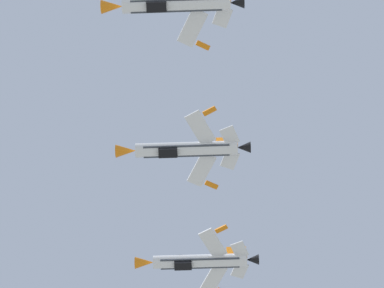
{
  "coord_description": "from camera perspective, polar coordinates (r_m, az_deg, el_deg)",
  "views": [
    {
      "loc": [
        1.85,
        1.05,
        1.64
      ],
      "look_at": [
        -24.39,
        37.84,
        85.25
      ],
      "focal_mm": 74.56,
      "sensor_mm": 36.0,
      "label": 1
    }
  ],
  "objects": [
    {
      "name": "fighter_jet_left_wing",
      "position": [
        93.73,
        -0.57,
        -0.37
      ],
      "size": [
        14.06,
        11.57,
        4.38
      ],
      "rotation": [
        0.0,
        0.1,
        2.16
      ],
      "color": "white"
    },
    {
      "name": "fighter_jet_lead",
      "position": [
        89.71,
        -1.32,
        9.94
      ],
      "size": [
        14.06,
        11.56,
        4.39
      ],
      "rotation": [
        0.0,
        0.13,
        2.16
      ],
      "color": "white"
    },
    {
      "name": "fighter_jet_right_wing",
      "position": [
        103.21,
        0.41,
        -8.38
      ],
      "size": [
        14.06,
        11.58,
        4.37
      ],
      "rotation": [
        0.0,
        0.08,
        2.16
      ],
      "color": "white"
    }
  ]
}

